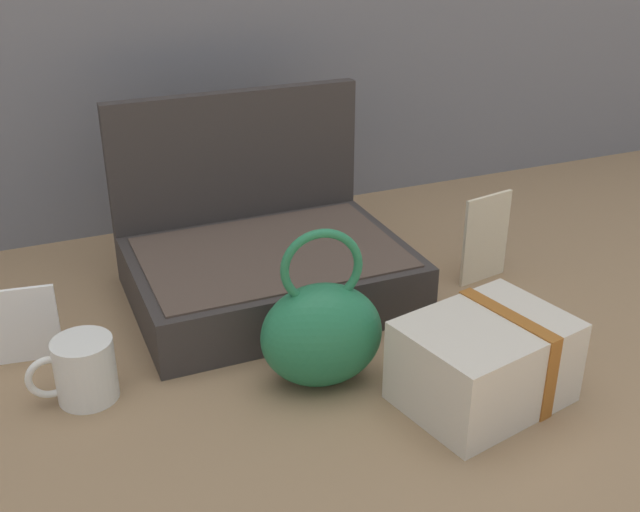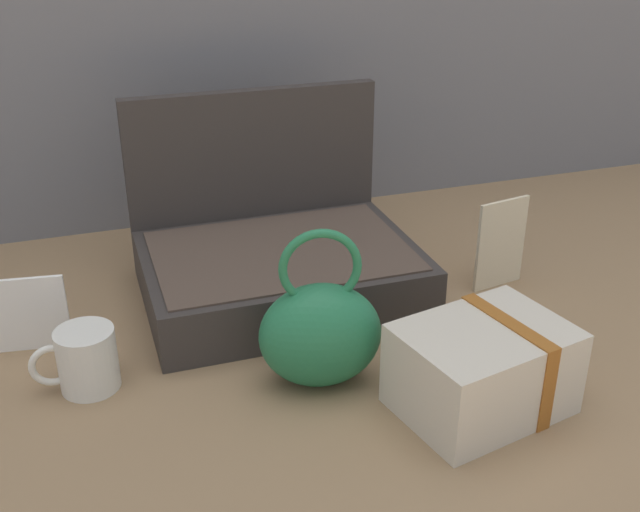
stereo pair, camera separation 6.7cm
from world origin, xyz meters
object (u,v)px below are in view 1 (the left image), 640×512
Objects in this scene: poster_card_right at (12,327)px; info_card_left at (486,238)px; cream_toiletry_bag at (486,361)px; coffee_mug at (83,370)px; open_suitcase at (264,254)px; teal_pouch_handbag at (322,332)px.

info_card_left is at bearing 4.78° from poster_card_right.
cream_toiletry_bag is 0.50m from coffee_mug.
cream_toiletry_bag is (0.16, -0.38, -0.01)m from open_suitcase.
poster_card_right is at bearing 166.46° from info_card_left.
coffee_mug is 0.14m from poster_card_right.
teal_pouch_handbag is 0.21m from cream_toiletry_bag.
info_card_left is at bearing -16.03° from open_suitcase.
cream_toiletry_bag reaches higher than poster_card_right.
info_card_left is (0.34, -0.10, 0.01)m from open_suitcase.
cream_toiletry_bag is at bearing -22.63° from poster_card_right.
open_suitcase is 0.35m from coffee_mug.
poster_card_right is (-0.08, 0.12, 0.01)m from coffee_mug.
coffee_mug is (-0.30, -0.18, -0.02)m from open_suitcase.
cream_toiletry_bag reaches higher than coffee_mug.
cream_toiletry_bag is 1.88× the size of poster_card_right.
teal_pouch_handbag is 1.48× the size of info_card_left.
info_card_left is 0.72m from poster_card_right.
teal_pouch_handbag is at bearing -165.65° from info_card_left.
poster_card_right is at bearing 149.38° from cream_toiletry_bag.
coffee_mug is 0.74× the size of info_card_left.
teal_pouch_handbag is at bearing -16.28° from coffee_mug.
poster_card_right is at bearing -171.18° from open_suitcase.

